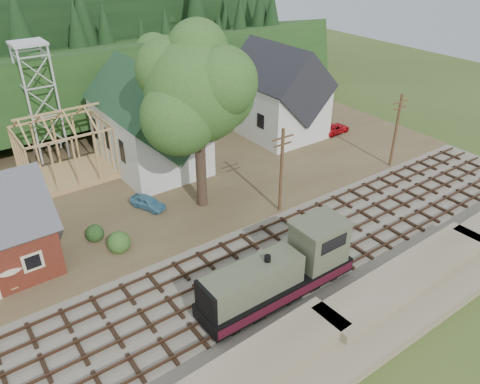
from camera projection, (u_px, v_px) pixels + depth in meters
ground at (251, 274)px, 34.21m from camera, size 140.00×140.00×0.00m
embankment at (336, 348)px, 28.23m from camera, size 64.00×5.00×1.60m
railroad_bed at (251, 273)px, 34.17m from camera, size 64.00×11.00×0.16m
village_flat at (144, 178)px, 46.80m from camera, size 64.00×26.00×0.30m
hillside at (67, 111)px, 63.76m from camera, size 70.00×28.96×12.74m
ridge at (35, 83)px, 75.02m from camera, size 80.00×20.00×12.00m
church at (149, 121)px, 46.48m from camera, size 8.40×15.17×13.00m
farmhouse at (278, 96)px, 54.25m from camera, size 8.40×10.80×10.60m
timber_frame at (65, 150)px, 45.03m from camera, size 8.20×6.20×6.99m
lattice_tower at (33, 67)px, 45.87m from camera, size 3.20×3.20×12.12m
big_tree at (199, 97)px, 37.30m from camera, size 10.90×8.40×14.70m
telegraph_pole_near at (281, 170)px, 39.29m from camera, size 2.20×0.28×8.00m
telegraph_pole_far at (396, 130)px, 46.87m from camera, size 2.20×0.28×8.00m
locomotive at (283, 271)px, 31.27m from camera, size 11.47×2.87×4.60m
car_blue at (148, 202)px, 41.27m from camera, size 2.58×3.68×1.16m
car_red at (335, 128)px, 56.17m from camera, size 3.99×1.93×1.09m
patio_set at (7, 266)px, 31.45m from camera, size 2.06×2.06×2.29m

